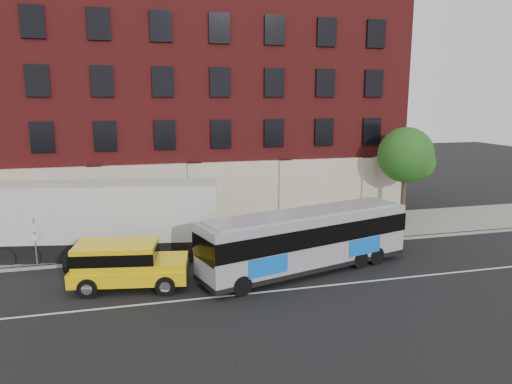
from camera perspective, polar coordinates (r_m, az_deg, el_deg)
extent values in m
plane|color=black|center=(20.16, -2.81, -12.79)|extent=(120.00, 120.00, 0.00)
cube|color=gray|center=(28.49, -6.48, -5.45)|extent=(60.00, 6.00, 0.15)
cube|color=gray|center=(25.65, -5.53, -7.32)|extent=(60.00, 0.25, 0.15)
cube|color=silver|center=(20.61, -3.10, -12.22)|extent=(60.00, 0.12, 0.01)
cube|color=maroon|center=(35.26, -8.60, 10.16)|extent=(30.00, 10.00, 15.00)
cube|color=beige|center=(30.74, -7.30, -0.26)|extent=(30.00, 0.35, 4.00)
cube|color=#4C170D|center=(30.39, -28.18, 0.48)|extent=(4.20, 2.20, 0.30)
cube|color=beige|center=(30.51, -18.53, -0.84)|extent=(0.90, 0.55, 4.00)
cube|color=beige|center=(30.64, -7.28, -0.29)|extent=(0.90, 0.55, 4.00)
cube|color=beige|center=(31.91, 3.47, 0.23)|extent=(0.90, 0.55, 4.00)
cube|color=beige|center=(34.21, 13.08, 0.70)|extent=(0.90, 0.55, 4.00)
cube|color=black|center=(30.50, -24.13, 5.99)|extent=(1.30, 0.20, 1.80)
cube|color=black|center=(30.12, -17.52, 6.39)|extent=(1.30, 0.20, 1.80)
cube|color=black|center=(30.13, -10.82, 6.71)|extent=(1.30, 0.20, 1.80)
cube|color=black|center=(30.55, -4.22, 6.93)|extent=(1.30, 0.20, 1.80)
cube|color=black|center=(31.36, 2.14, 7.06)|extent=(1.30, 0.20, 1.80)
cube|color=black|center=(32.53, 8.10, 7.10)|extent=(1.30, 0.20, 1.80)
cube|color=black|center=(34.01, 13.61, 7.08)|extent=(1.30, 0.20, 1.80)
cube|color=black|center=(30.44, -24.61, 11.99)|extent=(1.30, 0.20, 1.80)
cube|color=black|center=(30.05, -17.88, 12.47)|extent=(1.30, 0.20, 1.80)
cube|color=black|center=(30.07, -11.05, 12.80)|extent=(1.30, 0.20, 1.80)
cube|color=black|center=(30.49, -4.30, 12.94)|extent=(1.30, 0.20, 1.80)
cube|color=black|center=(31.30, 2.18, 12.91)|extent=(1.30, 0.20, 1.80)
cube|color=black|center=(32.46, 8.26, 12.74)|extent=(1.30, 0.20, 1.80)
cube|color=black|center=(33.96, 13.86, 12.47)|extent=(1.30, 0.20, 1.80)
cube|color=black|center=(30.71, -25.12, 17.95)|extent=(1.30, 0.20, 1.80)
cube|color=black|center=(30.32, -18.26, 18.52)|extent=(1.30, 0.20, 1.80)
cube|color=black|center=(30.34, -11.29, 18.84)|extent=(1.30, 0.20, 1.80)
cube|color=black|center=(30.76, -4.40, 18.91)|extent=(1.30, 0.20, 1.80)
cube|color=black|center=(31.56, 2.22, 18.73)|extent=(1.30, 0.20, 1.80)
cube|color=black|center=(32.72, 8.43, 18.35)|extent=(1.30, 0.20, 1.80)
cube|color=black|center=(34.20, 14.12, 17.83)|extent=(1.30, 0.20, 1.80)
cube|color=black|center=(31.29, -26.72, -1.92)|extent=(2.60, 0.15, 2.80)
cube|color=black|center=(30.54, -15.67, -1.43)|extent=(2.60, 0.15, 2.80)
cube|color=black|center=(30.96, -4.52, -0.87)|extent=(2.60, 0.15, 2.80)
cube|color=black|center=(32.50, 5.96, -0.33)|extent=(2.60, 0.15, 2.80)
cylinder|color=gray|center=(25.70, -24.82, -5.55)|extent=(0.07, 0.07, 2.50)
cube|color=silver|center=(25.35, -25.02, -3.91)|extent=(0.30, 0.03, 0.40)
cube|color=silver|center=(25.48, -24.93, -4.99)|extent=(0.30, 0.03, 0.35)
cylinder|color=#312418|center=(33.11, 17.13, -0.73)|extent=(0.32, 0.32, 3.00)
sphere|color=#184D16|center=(32.67, 17.42, 4.26)|extent=(3.60, 3.60, 3.60)
sphere|color=#184D16|center=(32.76, 18.78, 3.31)|extent=(2.20, 2.20, 2.20)
sphere|color=#184D16|center=(32.74, 16.12, 3.64)|extent=(2.00, 2.00, 2.00)
cube|color=#92929B|center=(22.94, 6.06, -5.63)|extent=(10.88, 5.10, 2.54)
cube|color=black|center=(23.31, 6.00, -8.41)|extent=(10.93, 5.16, 0.22)
cube|color=#92929B|center=(22.60, 6.13, -2.44)|extent=(10.29, 4.70, 0.11)
cube|color=black|center=(22.82, 6.08, -4.61)|extent=(10.96, 5.19, 0.89)
cube|color=blue|center=(20.66, 1.50, -8.84)|extent=(1.89, 0.58, 0.80)
cube|color=blue|center=(25.52, 9.35, -5.08)|extent=(1.89, 0.58, 0.80)
cylinder|color=black|center=(20.42, -1.73, -11.10)|extent=(0.93, 0.50, 0.89)
cylinder|color=black|center=(22.09, -4.28, -9.37)|extent=(0.93, 0.50, 0.89)
cylinder|color=black|center=(24.08, 12.26, -7.84)|extent=(0.93, 0.50, 0.89)
cylinder|color=black|center=(25.51, 9.19, -6.65)|extent=(0.93, 0.50, 0.89)
cylinder|color=black|center=(24.79, 14.09, -7.37)|extent=(0.93, 0.50, 0.89)
cylinder|color=black|center=(26.18, 11.00, -6.25)|extent=(0.93, 0.50, 0.89)
cube|color=yellow|center=(21.89, -14.75, -9.29)|extent=(5.22, 2.85, 0.62)
cube|color=yellow|center=(21.73, -16.34, -7.23)|extent=(3.69, 2.56, 1.03)
cube|color=black|center=(21.71, -16.35, -7.10)|extent=(3.74, 2.60, 0.52)
cube|color=yellow|center=(21.50, -10.30, -8.15)|extent=(1.85, 2.19, 0.31)
cube|color=black|center=(21.58, -8.13, -9.18)|extent=(0.33, 1.64, 0.57)
cylinder|color=black|center=(22.35, -21.52, -8.03)|extent=(0.35, 0.81, 0.78)
cylinder|color=black|center=(20.83, -10.77, -10.94)|extent=(0.86, 0.42, 0.82)
cylinder|color=silver|center=(20.83, -10.77, -10.94)|extent=(0.50, 0.38, 0.45)
cylinder|color=black|center=(22.70, -10.26, -9.04)|extent=(0.86, 0.42, 0.82)
cylinder|color=silver|center=(22.70, -10.26, -9.04)|extent=(0.50, 0.38, 0.45)
cylinder|color=black|center=(21.40, -19.47, -10.79)|extent=(0.86, 0.42, 0.82)
cylinder|color=silver|center=(21.40, -19.47, -10.79)|extent=(0.50, 0.38, 0.45)
cylinder|color=black|center=(23.23, -18.23, -8.96)|extent=(0.86, 0.42, 0.82)
cylinder|color=silver|center=(23.23, -18.23, -8.96)|extent=(0.50, 0.38, 0.45)
cube|color=black|center=(26.24, -17.71, -6.32)|extent=(12.02, 4.37, 1.08)
cube|color=silver|center=(25.74, -17.97, -2.14)|extent=(12.03, 4.41, 2.85)
cylinder|color=black|center=(26.62, -27.63, -6.94)|extent=(1.02, 0.44, 0.98)
cylinder|color=black|center=(28.62, -25.87, -5.58)|extent=(1.02, 0.44, 0.98)
cylinder|color=black|center=(26.18, -25.24, -7.02)|extent=(1.02, 0.44, 0.98)
cylinder|color=black|center=(28.21, -23.64, -5.63)|extent=(1.02, 0.44, 0.98)
cylinder|color=black|center=(24.63, -10.89, -7.25)|extent=(1.02, 0.44, 0.98)
cylinder|color=black|center=(26.77, -10.36, -5.73)|extent=(1.02, 0.44, 0.98)
cylinder|color=black|center=(24.52, -8.13, -7.24)|extent=(1.02, 0.44, 0.98)
cylinder|color=black|center=(26.67, -7.83, -5.71)|extent=(1.02, 0.44, 0.98)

